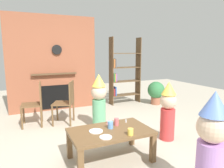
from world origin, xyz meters
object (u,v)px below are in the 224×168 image
object	(u,v)px
paper_cup_near_left	(130,132)
child_by_the_chairs	(99,100)
paper_cup_near_right	(116,122)
dining_chair_left	(36,101)
bookshelf	(123,73)
birthday_cake_slice	(109,122)
dining_chair_middle	(67,100)
potted_plant_tall	(156,91)
child_in_pink	(168,109)
paper_cup_center	(110,125)
paper_plate_front	(106,137)
paper_plate_rear	(96,131)
child_with_cone_hat	(211,143)
coffee_table	(110,135)

from	to	relation	value
paper_cup_near_left	child_by_the_chairs	distance (m)	1.44
paper_cup_near_right	dining_chair_left	distance (m)	2.00
bookshelf	birthday_cake_slice	size ratio (longest dim) A/B	19.00
paper_cup_near_right	dining_chair_middle	bearing A→B (deg)	103.75
paper_cup_near_right	birthday_cake_slice	size ratio (longest dim) A/B	1.07
bookshelf	child_by_the_chairs	size ratio (longest dim) A/B	1.75
potted_plant_tall	child_in_pink	bearing A→B (deg)	-121.85
paper_cup_center	birthday_cake_slice	xyz separation A→B (m)	(0.06, 0.18, -0.02)
paper_cup_near_left	potted_plant_tall	distance (m)	3.35
paper_cup_near_left	potted_plant_tall	world-z (taller)	potted_plant_tall
birthday_cake_slice	dining_chair_left	bearing A→B (deg)	119.28
child_in_pink	bookshelf	bearing A→B (deg)	-110.15
bookshelf	paper_plate_front	bearing A→B (deg)	-121.08
dining_chair_middle	paper_cup_center	bearing A→B (deg)	123.27
child_by_the_chairs	paper_cup_center	bearing A→B (deg)	0.62
paper_plate_rear	dining_chair_middle	world-z (taller)	dining_chair_middle
bookshelf	child_in_pink	bearing A→B (deg)	-99.78
paper_cup_center	child_in_pink	distance (m)	1.16
birthday_cake_slice	potted_plant_tall	size ratio (longest dim) A/B	0.15
birthday_cake_slice	potted_plant_tall	bearing A→B (deg)	40.48
paper_plate_front	paper_plate_rear	size ratio (longest dim) A/B	0.85
paper_cup_near_left	paper_cup_center	world-z (taller)	paper_cup_center
paper_cup_near_right	child_with_cone_hat	distance (m)	1.32
child_by_the_chairs	dining_chair_middle	bearing A→B (deg)	-122.41
paper_plate_front	dining_chair_left	distance (m)	2.18
paper_cup_near_right	coffee_table	bearing A→B (deg)	-140.16
paper_cup_near_left	dining_chair_left	world-z (taller)	dining_chair_left
child_with_cone_hat	dining_chair_left	bearing A→B (deg)	-3.78
paper_cup_near_left	paper_plate_front	world-z (taller)	paper_cup_near_left
paper_cup_near_left	paper_plate_rear	xyz separation A→B (m)	(-0.37, 0.29, -0.04)
dining_chair_left	potted_plant_tall	distance (m)	3.27
paper_cup_near_left	paper_cup_center	size ratio (longest dim) A/B	0.87
paper_plate_rear	birthday_cake_slice	bearing A→B (deg)	34.79
child_by_the_chairs	dining_chair_left	size ratio (longest dim) A/B	1.20
paper_cup_center	child_by_the_chairs	distance (m)	1.15
potted_plant_tall	birthday_cake_slice	bearing A→B (deg)	-139.52
paper_cup_center	child_by_the_chairs	size ratio (longest dim) A/B	0.09
coffee_table	child_by_the_chairs	world-z (taller)	child_by_the_chairs
paper_plate_rear	birthday_cake_slice	distance (m)	0.35
paper_cup_near_left	child_with_cone_hat	world-z (taller)	child_with_cone_hat
child_by_the_chairs	birthday_cake_slice	bearing A→B (deg)	1.92
paper_cup_near_left	paper_plate_rear	world-z (taller)	paper_cup_near_left
child_with_cone_hat	child_in_pink	world-z (taller)	child_with_cone_hat
paper_cup_near_right	dining_chair_left	size ratio (longest dim) A/B	0.12
paper_plate_front	birthday_cake_slice	bearing A→B (deg)	60.94
paper_cup_center	dining_chair_left	distance (m)	2.00
dining_chair_middle	child_in_pink	bearing A→B (deg)	157.78
paper_cup_near_left	child_with_cone_hat	xyz separation A→B (m)	(0.46, -0.84, 0.12)
child_by_the_chairs	dining_chair_middle	size ratio (longest dim) A/B	1.20
bookshelf	birthday_cake_slice	world-z (taller)	bookshelf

